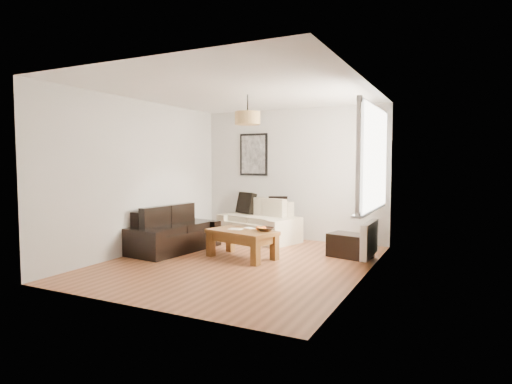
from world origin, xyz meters
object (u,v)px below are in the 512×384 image
at_px(sofa_leather, 174,230).
at_px(coffee_table, 242,244).
at_px(loveseat_cream, 259,221).
at_px(ottoman, 350,246).

xyz_separation_m(sofa_leather, coffee_table, (1.34, 0.01, -0.13)).
relative_size(loveseat_cream, coffee_table, 1.40).
distance_m(loveseat_cream, sofa_leather, 1.76).
height_order(loveseat_cream, coffee_table, loveseat_cream).
bearing_deg(sofa_leather, ottoman, -67.02).
height_order(sofa_leather, coffee_table, sofa_leather).
relative_size(sofa_leather, ottoman, 2.46).
relative_size(coffee_table, ottoman, 1.66).
xyz_separation_m(loveseat_cream, ottoman, (1.97, -0.66, -0.19)).
bearing_deg(sofa_leather, loveseat_cream, -24.52).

